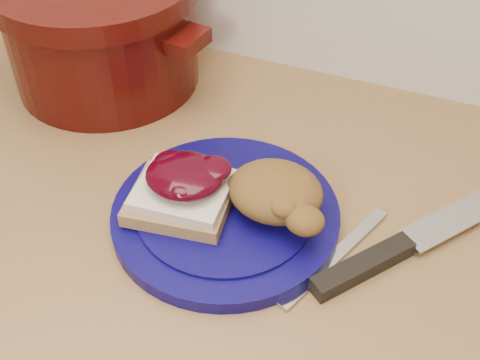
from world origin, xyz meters
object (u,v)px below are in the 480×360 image
at_px(pepper_grinder, 91,21).
at_px(chef_knife, 396,249).
at_px(butter_knife, 336,255).
at_px(dutch_oven, 102,30).
at_px(plate, 226,215).

bearing_deg(pepper_grinder, chef_knife, -24.20).
height_order(butter_knife, dutch_oven, dutch_oven).
distance_m(plate, pepper_grinder, 0.43).
bearing_deg(plate, dutch_oven, 143.69).
xyz_separation_m(plate, pepper_grinder, (-0.34, 0.26, 0.05)).
distance_m(plate, chef_knife, 0.19).
bearing_deg(plate, butter_knife, -2.88).
bearing_deg(butter_knife, pepper_grinder, 81.31).
distance_m(chef_knife, dutch_oven, 0.51).
height_order(plate, pepper_grinder, pepper_grinder).
height_order(chef_knife, dutch_oven, dutch_oven).
height_order(plate, dutch_oven, dutch_oven).
relative_size(butter_knife, dutch_oven, 0.54).
relative_size(chef_knife, dutch_oven, 0.85).
relative_size(butter_knife, pepper_grinder, 1.61).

